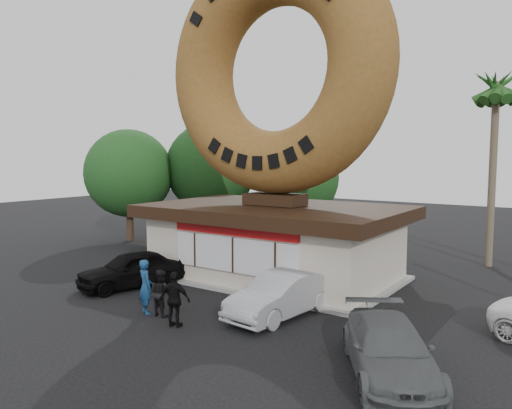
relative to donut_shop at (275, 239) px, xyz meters
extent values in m
plane|color=black|center=(0.00, -5.98, -1.77)|extent=(90.00, 90.00, 0.00)
cube|color=beige|center=(0.00, 0.02, -0.27)|extent=(10.00, 6.00, 3.00)
cube|color=#999993|center=(0.00, 0.02, -1.69)|extent=(10.60, 6.60, 0.15)
cube|color=#3F3F3F|center=(0.00, 0.02, 1.28)|extent=(10.00, 6.00, 0.10)
cube|color=black|center=(0.00, 0.02, 1.23)|extent=(11.20, 7.20, 0.55)
cube|color=silver|center=(0.00, -3.03, -0.22)|extent=(6.00, 0.12, 1.40)
cube|color=#A80E0F|center=(0.00, -3.05, 0.78)|extent=(6.00, 0.10, 0.45)
cube|color=black|center=(0.00, 0.02, 1.78)|extent=(2.60, 1.40, 0.50)
torus|color=#94592B|center=(0.00, 0.02, 7.44)|extent=(10.81, 2.76, 10.81)
cylinder|color=#473321|center=(-9.50, 7.02, -0.12)|extent=(0.44, 0.44, 3.30)
sphere|color=#19471B|center=(-9.50, 7.02, 2.88)|extent=(6.00, 6.00, 6.00)
cylinder|color=#473321|center=(-4.00, 9.02, -0.34)|extent=(0.44, 0.44, 2.86)
sphere|color=#19471B|center=(-4.00, 9.02, 2.26)|extent=(5.20, 5.20, 5.20)
cylinder|color=#473321|center=(-13.00, 3.02, -0.23)|extent=(0.44, 0.44, 3.08)
sphere|color=#19471B|center=(-13.00, 3.02, 2.57)|extent=(5.60, 5.60, 5.60)
cylinder|color=#726651|center=(7.50, 8.02, 2.73)|extent=(0.36, 0.36, 9.00)
cylinder|color=#59595E|center=(-2.00, 10.02, 2.23)|extent=(0.18, 0.18, 8.00)
cylinder|color=#59595E|center=(-1.10, 10.02, 6.13)|extent=(1.80, 0.12, 0.12)
cube|color=#59595E|center=(-0.20, 10.02, 6.08)|extent=(0.45, 0.20, 0.12)
imported|color=navy|center=(-0.96, -6.84, -0.81)|extent=(0.82, 0.70, 1.91)
imported|color=black|center=(-0.37, -6.70, -0.96)|extent=(0.80, 0.64, 1.61)
imported|color=black|center=(0.85, -7.27, -0.86)|extent=(1.14, 0.69, 1.81)
imported|color=black|center=(-4.05, -4.76, -1.01)|extent=(3.06, 4.76, 1.51)
imported|color=#ADAEB3|center=(3.06, -4.41, -1.03)|extent=(2.03, 4.62, 1.48)
imported|color=slate|center=(7.76, -6.85, -1.07)|extent=(4.15, 5.09, 1.39)
camera|label=1|loc=(11.85, -18.60, 3.77)|focal=35.00mm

